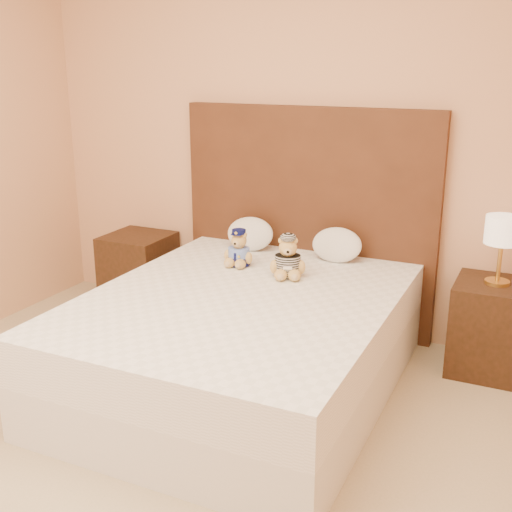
{
  "coord_description": "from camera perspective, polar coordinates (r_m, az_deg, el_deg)",
  "views": [
    {
      "loc": [
        1.47,
        -1.74,
        1.79
      ],
      "look_at": [
        -0.03,
        1.45,
        0.7
      ],
      "focal_mm": 45.0,
      "sensor_mm": 36.0,
      "label": 1
    }
  ],
  "objects": [
    {
      "name": "lamp",
      "position": [
        3.87,
        21.08,
        1.87
      ],
      "size": [
        0.2,
        0.2,
        0.4
      ],
      "color": "gold",
      "rests_on": "nightstand_right"
    },
    {
      "name": "nightstand_right",
      "position": [
        4.04,
        20.22,
        -5.99
      ],
      "size": [
        0.45,
        0.45,
        0.55
      ],
      "primitive_type": "cube",
      "color": "#3C2013",
      "rests_on": "ground"
    },
    {
      "name": "teddy_police",
      "position": [
        3.99,
        -1.53,
        0.74
      ],
      "size": [
        0.21,
        0.2,
        0.23
      ],
      "primitive_type": null,
      "rotation": [
        0.0,
        0.0,
        0.05
      ],
      "color": "#B98C48",
      "rests_on": "bed"
    },
    {
      "name": "headboard",
      "position": [
        4.34,
        4.59,
        3.22
      ],
      "size": [
        1.75,
        0.08,
        1.5
      ],
      "primitive_type": "cube",
      "color": "#4B2716",
      "rests_on": "ground"
    },
    {
      "name": "teddy_prisoner",
      "position": [
        3.78,
        2.84,
        -0.08
      ],
      "size": [
        0.28,
        0.28,
        0.25
      ],
      "primitive_type": null,
      "rotation": [
        0.0,
        0.0,
        0.39
      ],
      "color": "#B98C48",
      "rests_on": "bed"
    },
    {
      "name": "pillow_left",
      "position": [
        4.33,
        -0.53,
        2.12
      ],
      "size": [
        0.33,
        0.22,
        0.24
      ],
      "primitive_type": "ellipsoid",
      "color": "white",
      "rests_on": "bed"
    },
    {
      "name": "bed",
      "position": [
        3.62,
        -1.3,
        -7.61
      ],
      "size": [
        1.6,
        2.0,
        0.55
      ],
      "color": "white",
      "rests_on": "ground"
    },
    {
      "name": "nightstand_left",
      "position": [
        4.87,
        -10.35,
        -1.29
      ],
      "size": [
        0.45,
        0.45,
        0.55
      ],
      "primitive_type": "cube",
      "color": "#3C2013",
      "rests_on": "ground"
    },
    {
      "name": "room_walls",
      "position": [
        2.64,
        -9.03,
        17.3
      ],
      "size": [
        4.04,
        4.52,
        2.72
      ],
      "color": "tan",
      "rests_on": "ground"
    },
    {
      "name": "pillow_right",
      "position": [
        4.11,
        7.2,
        1.13
      ],
      "size": [
        0.33,
        0.21,
        0.23
      ],
      "primitive_type": "ellipsoid",
      "color": "white",
      "rests_on": "bed"
    }
  ]
}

